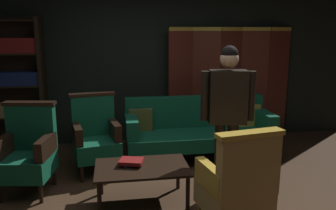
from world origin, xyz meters
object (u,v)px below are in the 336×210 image
coffee_table (142,170)px  potted_plant (99,123)px  folding_screen (230,82)px  armchair_gilt_accent (238,185)px  armchair_wing_right (96,136)px  book_black_cloth (131,164)px  standing_figure (227,108)px  armchair_wing_left (28,151)px  velvet_couch (198,127)px  bookshelf (14,82)px  book_red_leather (131,161)px

coffee_table → potted_plant: (-0.51, 1.77, 0.08)m
folding_screen → armchair_gilt_accent: size_ratio=2.09×
coffee_table → armchair_wing_right: 1.11m
armchair_gilt_accent → book_black_cloth: bearing=138.8°
armchair_gilt_accent → book_black_cloth: size_ratio=5.40×
standing_figure → folding_screen: bearing=70.0°
potted_plant → armchair_wing_left: bearing=-120.9°
armchair_wing_right → book_black_cloth: 1.00m
coffee_table → potted_plant: size_ratio=1.28×
folding_screen → potted_plant: 2.29m
armchair_wing_left → standing_figure: standing_figure is taller
armchair_wing_left → velvet_couch: bearing=19.4°
bookshelf → potted_plant: 1.42m
velvet_couch → book_black_cloth: (-1.04, -1.22, -0.02)m
folding_screen → book_black_cloth: (-1.80, -2.02, -0.55)m
armchair_gilt_accent → book_red_leather: size_ratio=4.19×
bookshelf → velvet_couch: (2.70, -0.74, -0.63)m
bookshelf → velvet_couch: bookshelf is taller
book_black_cloth → book_red_leather: size_ratio=0.78×
potted_plant → book_black_cloth: size_ratio=4.05×
armchair_gilt_accent → armchair_wing_left: same height
armchair_gilt_accent → potted_plant: armchair_gilt_accent is taller
armchair_wing_right → potted_plant: size_ratio=1.33×
armchair_wing_right → book_black_cloth: bearing=-65.4°
bookshelf → standing_figure: 3.36m
bookshelf → armchair_gilt_accent: bearing=-47.1°
velvet_couch → book_black_cloth: size_ratio=11.01×
bookshelf → coffee_table: 2.77m
folding_screen → armchair_wing_right: size_ratio=2.09×
book_black_cloth → armchair_gilt_accent: bearing=-41.2°
bookshelf → coffee_table: bearing=-48.8°
standing_figure → book_red_leather: standing_figure is taller
velvet_couch → armchair_wing_right: armchair_wing_right is taller
armchair_gilt_accent → standing_figure: (0.15, 0.77, 0.54)m
velvet_couch → potted_plant: bearing=161.1°
folding_screen → coffee_table: folding_screen is taller
book_red_leather → standing_figure: bearing=-1.6°
coffee_table → potted_plant: potted_plant is taller
bookshelf → velvet_couch: 2.87m
velvet_couch → armchair_wing_left: (-2.21, -0.78, 0.04)m
potted_plant → bookshelf: bearing=168.9°
potted_plant → book_red_leather: size_ratio=3.14×
armchair_wing_left → armchair_wing_right: (0.75, 0.47, 0.00)m
book_red_leather → bookshelf: bearing=130.2°
potted_plant → book_red_leather: 1.76m
folding_screen → bookshelf: size_ratio=1.06×
armchair_wing_right → book_black_cloth: size_ratio=5.40×
book_black_cloth → folding_screen: bearing=48.3°
book_red_leather → armchair_wing_left: bearing=159.3°
armchair_gilt_accent → armchair_wing_left: size_ratio=1.00×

